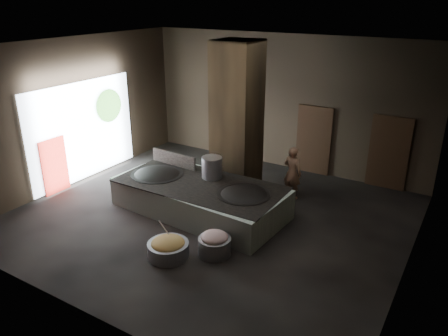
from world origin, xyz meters
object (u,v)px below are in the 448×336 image
Objects in this scene: wok_left at (157,176)px; cook at (292,173)px; stock_pot at (212,168)px; meat_basin at (215,246)px; hearth_platform at (200,198)px; wok_right at (244,197)px; veg_basin at (168,250)px.

cook is at bearing 33.65° from wok_left.
meat_basin is at bearing -56.17° from stock_pot.
hearth_platform is 2.23m from meat_basin.
cook is at bearing 85.19° from meat_basin.
veg_basin is at bearing -106.74° from wok_right.
wok_right is at bearing 86.86° from cook.
cook is (1.83, 2.13, 0.39)m from hearth_platform.
meat_basin is at bearing -84.57° from wok_right.
meat_basin is (0.86, 0.64, 0.03)m from veg_basin.
wok_right is 1.81× the size of meat_basin.
hearth_platform reaches higher than veg_basin.
wok_left reaches higher than hearth_platform.
wok_right is 1.45× the size of veg_basin.
wok_right reaches higher than meat_basin.
veg_basin is (-0.70, -2.32, -0.57)m from wok_right.
cook is at bearing 41.67° from stock_pot.
cook is (3.28, 2.18, 0.05)m from wok_left.
hearth_platform is at bearing 132.84° from meat_basin.
stock_pot reaches higher than wok_right.
hearth_platform reaches higher than meat_basin.
wok_left reaches higher than wok_right.
stock_pot is at bearing 102.06° from veg_basin.
stock_pot reaches higher than wok_left.
wok_right is at bearing -21.04° from stock_pot.
wok_right is at bearing 73.26° from veg_basin.
meat_basin is (2.96, -1.58, -0.54)m from wok_left.
hearth_platform is at bearing -95.19° from stock_pot.
meat_basin reaches higher than veg_basin.
cook reaches higher than veg_basin.
wok_left is at bearing 133.45° from veg_basin.
hearth_platform is at bearing 1.97° from wok_left.
stock_pot is 0.80× the size of meat_basin.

